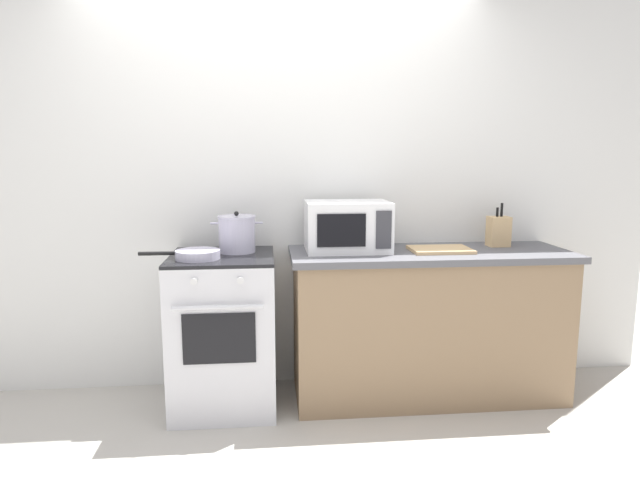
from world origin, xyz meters
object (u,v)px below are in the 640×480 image
object	(u,v)px
stove	(224,331)
cutting_board	(440,250)
stock_pot	(237,234)
frying_pan	(197,254)
knife_block	(498,231)
microwave	(347,226)

from	to	relation	value
stove	cutting_board	distance (m)	1.39
stock_pot	frying_pan	bearing A→B (deg)	-137.71
stove	knife_block	xyz separation A→B (m)	(1.73, 0.14, 0.56)
stock_pot	knife_block	size ratio (longest dim) A/B	1.12
stove	stock_pot	world-z (taller)	stock_pot
knife_block	cutting_board	bearing A→B (deg)	-161.68
stock_pot	frying_pan	distance (m)	0.30
frying_pan	knife_block	distance (m)	1.88
cutting_board	knife_block	world-z (taller)	knife_block
frying_pan	cutting_board	world-z (taller)	frying_pan
knife_block	stock_pot	bearing A→B (deg)	-178.37
stove	cutting_board	world-z (taller)	cutting_board
stove	knife_block	bearing A→B (deg)	4.67
frying_pan	knife_block	world-z (taller)	knife_block
stove	knife_block	size ratio (longest dim) A/B	3.34
frying_pan	knife_block	size ratio (longest dim) A/B	1.63
knife_block	frying_pan	bearing A→B (deg)	-172.58
stove	frying_pan	size ratio (longest dim) A/B	2.05
stove	stock_pot	distance (m)	0.58
knife_block	microwave	bearing A→B (deg)	-176.39
stove	frying_pan	xyz separation A→B (m)	(-0.13, -0.10, 0.48)
cutting_board	knife_block	distance (m)	0.45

